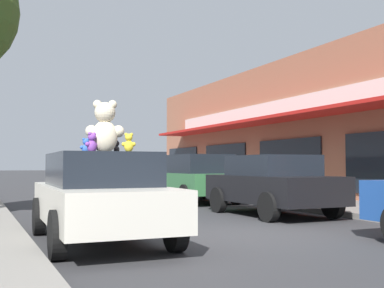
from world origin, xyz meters
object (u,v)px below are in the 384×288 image
(teddy_bear_black, at_px, (117,148))
(teddy_bear_yellow, at_px, (129,143))
(teddy_bear_orange, at_px, (102,145))
(parked_car_far_right, at_px, (195,177))
(teddy_bear_purple, at_px, (92,143))
(teddy_bear_blue, at_px, (86,146))
(plush_art_car, at_px, (100,195))
(parked_car_far_center, at_px, (272,184))
(teddy_bear_giant, at_px, (105,128))

(teddy_bear_black, distance_m, teddy_bear_yellow, 1.54)
(teddy_bear_orange, xyz_separation_m, parked_car_far_right, (5.08, 6.87, -0.76))
(teddy_bear_black, bearing_deg, teddy_bear_orange, -22.11)
(teddy_bear_yellow, xyz_separation_m, teddy_bear_orange, (-0.15, 1.19, 0.00))
(teddy_bear_black, height_order, teddy_bear_purple, teddy_bear_purple)
(teddy_bear_blue, xyz_separation_m, teddy_bear_purple, (-0.07, -0.83, 0.03))
(teddy_bear_orange, bearing_deg, plush_art_car, 84.58)
(teddy_bear_purple, xyz_separation_m, parked_car_far_center, (5.36, 2.42, -0.87))
(teddy_bear_giant, height_order, teddy_bear_black, teddy_bear_giant)
(teddy_bear_black, bearing_deg, teddy_bear_purple, -15.13)
(parked_car_far_right, bearing_deg, teddy_bear_orange, -126.50)
(plush_art_car, bearing_deg, parked_car_far_center, 27.60)
(teddy_bear_giant, bearing_deg, teddy_bear_black, -104.09)
(parked_car_far_right, bearing_deg, teddy_bear_blue, -129.36)
(parked_car_far_center, bearing_deg, parked_car_far_right, 90.00)
(teddy_bear_purple, bearing_deg, parked_car_far_center, 174.75)
(teddy_bear_giant, height_order, teddy_bear_purple, teddy_bear_giant)
(teddy_bear_black, distance_m, teddy_bear_orange, 0.50)
(teddy_bear_yellow, bearing_deg, teddy_bear_purple, -45.48)
(teddy_bear_purple, bearing_deg, teddy_bear_giant, 174.77)
(plush_art_car, bearing_deg, teddy_bear_blue, 94.76)
(parked_car_far_right, bearing_deg, teddy_bear_yellow, -121.46)
(teddy_bear_giant, bearing_deg, teddy_bear_blue, -57.56)
(teddy_bear_purple, bearing_deg, teddy_bear_orange, -153.58)
(plush_art_car, relative_size, teddy_bear_purple, 11.92)
(teddy_bear_purple, xyz_separation_m, teddy_bear_orange, (0.27, 0.41, -0.02))
(teddy_bear_giant, distance_m, teddy_bear_yellow, 0.97)
(teddy_bear_purple, distance_m, parked_car_far_center, 5.95)
(teddy_bear_blue, bearing_deg, teddy_bear_black, 159.68)
(teddy_bear_giant, height_order, teddy_bear_yellow, teddy_bear_giant)
(teddy_bear_blue, height_order, teddy_bear_orange, teddy_bear_orange)
(teddy_bear_blue, xyz_separation_m, teddy_bear_orange, (0.20, -0.42, 0.00))
(parked_car_far_right, bearing_deg, teddy_bear_giant, -125.47)
(teddy_bear_yellow, xyz_separation_m, parked_car_far_right, (4.93, 8.06, -0.76))
(teddy_bear_giant, xyz_separation_m, parked_car_far_center, (5.10, 2.31, -1.15))
(plush_art_car, relative_size, teddy_bear_black, 15.85)
(teddy_bear_blue, relative_size, parked_car_far_right, 0.08)
(teddy_bear_orange, bearing_deg, teddy_bear_black, -127.33)
(teddy_bear_black, xyz_separation_m, teddy_bear_orange, (-0.37, -0.33, 0.02))
(teddy_bear_giant, height_order, parked_car_far_right, teddy_bear_giant)
(teddy_bear_purple, height_order, parked_car_far_right, teddy_bear_purple)
(teddy_bear_black, relative_size, teddy_bear_blue, 0.89)
(teddy_bear_black, relative_size, parked_car_far_center, 0.07)
(teddy_bear_black, relative_size, parked_car_far_right, 0.07)
(plush_art_car, relative_size, teddy_bear_orange, 13.67)
(parked_car_far_center, distance_m, parked_car_far_right, 4.86)
(parked_car_far_center, bearing_deg, teddy_bear_orange, -158.37)
(teddy_bear_yellow, relative_size, teddy_bear_purple, 0.86)
(teddy_bear_yellow, height_order, parked_car_far_center, teddy_bear_yellow)
(teddy_bear_blue, distance_m, teddy_bear_orange, 0.47)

